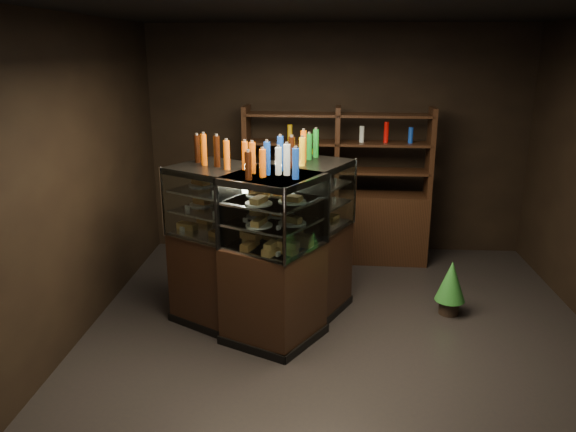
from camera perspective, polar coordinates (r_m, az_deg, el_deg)
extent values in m
plane|color=black|center=(5.64, 5.24, -11.87)|extent=(5.00, 5.00, 0.00)
cube|color=black|center=(7.55, 5.01, 7.58)|extent=(5.00, 0.02, 3.00)
cube|color=black|center=(2.74, 7.56, -9.36)|extent=(5.00, 0.02, 3.00)
cube|color=black|center=(5.59, -20.92, 3.26)|extent=(0.02, 5.00, 3.00)
cube|color=black|center=(4.97, 6.21, 20.16)|extent=(5.00, 5.00, 0.02)
cube|color=black|center=(5.66, 0.21, -6.43)|extent=(1.29, 1.61, 0.94)
cube|color=black|center=(5.84, 0.21, -10.31)|extent=(1.33, 1.66, 0.08)
cube|color=black|center=(5.32, 0.23, 4.58)|extent=(1.29, 1.61, 0.06)
cube|color=silver|center=(5.48, 0.22, -1.81)|extent=(1.21, 1.53, 0.02)
cube|color=silver|center=(5.42, 0.22, 0.41)|extent=(1.21, 1.53, 0.02)
cube|color=silver|center=(5.37, 0.22, 2.46)|extent=(1.21, 1.53, 0.02)
cube|color=white|center=(5.22, 3.74, 0.90)|extent=(0.66, 1.29, 0.66)
cylinder|color=silver|center=(5.86, 6.81, 2.57)|extent=(0.03, 0.03, 0.68)
cylinder|color=silver|center=(4.62, -0.37, -1.19)|extent=(0.03, 0.03, 0.68)
cube|color=black|center=(5.58, -4.29, -6.80)|extent=(1.60, 1.37, 0.94)
cube|color=black|center=(5.77, -4.20, -10.72)|extent=(1.65, 1.41, 0.08)
cube|color=black|center=(5.24, -4.55, 4.35)|extent=(1.60, 1.37, 0.06)
cube|color=silver|center=(5.41, -4.40, -2.13)|extent=(1.52, 1.29, 0.02)
cube|color=silver|center=(5.34, -4.45, 0.12)|extent=(1.52, 1.29, 0.02)
cube|color=silver|center=(5.29, -4.50, 2.19)|extent=(1.52, 1.29, 0.02)
cube|color=white|center=(5.04, -7.13, 0.23)|extent=(1.23, 0.76, 0.66)
cylinder|color=silver|center=(4.62, -0.37, -1.19)|extent=(0.03, 0.03, 0.68)
cylinder|color=silver|center=(5.54, -12.63, 1.46)|extent=(0.03, 0.03, 0.68)
cube|color=#DA914E|center=(4.97, -2.91, -3.38)|extent=(0.16, 0.20, 0.06)
cube|color=#DA914E|center=(5.29, -0.53, -2.08)|extent=(0.16, 0.20, 0.06)
cube|color=#DA914E|center=(5.62, 1.56, -0.93)|extent=(0.16, 0.20, 0.06)
cube|color=#DA914E|center=(5.96, 3.42, 0.09)|extent=(0.16, 0.20, 0.06)
cylinder|color=white|center=(4.97, -2.93, -0.93)|extent=(0.24, 0.24, 0.02)
cube|color=#DA914E|center=(4.96, -2.94, -0.55)|extent=(0.15, 0.19, 0.05)
cylinder|color=white|center=(5.26, -0.77, 0.11)|extent=(0.24, 0.24, 0.02)
cube|color=#DA914E|center=(5.25, -0.77, 0.47)|extent=(0.15, 0.19, 0.05)
cylinder|color=white|center=(5.57, 1.16, 1.04)|extent=(0.24, 0.24, 0.02)
cube|color=#DA914E|center=(5.56, 1.16, 1.39)|extent=(0.15, 0.19, 0.05)
cylinder|color=white|center=(5.88, 2.89, 1.88)|extent=(0.24, 0.24, 0.02)
cube|color=#DA914E|center=(5.87, 2.89, 2.20)|extent=(0.15, 0.19, 0.05)
cylinder|color=white|center=(4.91, -2.97, 1.29)|extent=(0.24, 0.24, 0.02)
cube|color=#DA914E|center=(4.90, -2.97, 1.68)|extent=(0.15, 0.19, 0.05)
cylinder|color=white|center=(5.21, -0.78, 2.21)|extent=(0.24, 0.24, 0.02)
cube|color=#DA914E|center=(5.20, -0.78, 2.58)|extent=(0.15, 0.19, 0.05)
cylinder|color=white|center=(5.51, 1.17, 3.04)|extent=(0.24, 0.24, 0.02)
cube|color=#DA914E|center=(5.51, 1.17, 3.39)|extent=(0.15, 0.19, 0.05)
cylinder|color=white|center=(5.83, 2.92, 3.77)|extent=(0.24, 0.24, 0.02)
cube|color=#DA914E|center=(5.82, 2.92, 4.10)|extent=(0.15, 0.19, 0.05)
cube|color=#DA914E|center=(5.76, -9.31, -0.73)|extent=(0.20, 0.17, 0.06)
cube|color=#DA914E|center=(5.49, -6.28, -1.46)|extent=(0.20, 0.17, 0.06)
cube|color=#DA914E|center=(5.25, -2.95, -2.25)|extent=(0.20, 0.17, 0.06)
cube|color=#DA914E|center=(5.03, 0.69, -3.11)|extent=(0.20, 0.17, 0.06)
cylinder|color=white|center=(5.69, -8.74, 1.19)|extent=(0.24, 0.24, 0.02)
cube|color=#DA914E|center=(5.68, -8.75, 1.53)|extent=(0.19, 0.16, 0.05)
cylinder|color=white|center=(5.45, -5.95, 0.61)|extent=(0.24, 0.24, 0.02)
cube|color=#DA914E|center=(5.44, -5.96, 0.96)|extent=(0.19, 0.16, 0.05)
cylinder|color=white|center=(5.23, -2.91, -0.02)|extent=(0.24, 0.24, 0.02)
cube|color=#DA914E|center=(5.22, -2.91, 0.34)|extent=(0.19, 0.16, 0.05)
cylinder|color=white|center=(5.02, 0.39, -0.71)|extent=(0.24, 0.24, 0.02)
cube|color=#DA914E|center=(5.01, 0.39, -0.33)|extent=(0.19, 0.16, 0.05)
cylinder|color=white|center=(5.64, -8.83, 3.14)|extent=(0.24, 0.24, 0.02)
cube|color=#DA914E|center=(5.63, -8.84, 3.49)|extent=(0.19, 0.16, 0.05)
cylinder|color=white|center=(5.40, -6.01, 2.64)|extent=(0.24, 0.24, 0.02)
cube|color=#DA914E|center=(5.39, -6.02, 3.00)|extent=(0.19, 0.16, 0.05)
cylinder|color=white|center=(5.17, -2.94, 2.09)|extent=(0.24, 0.24, 0.02)
cube|color=#DA914E|center=(5.16, -2.95, 2.46)|extent=(0.19, 0.16, 0.05)
cylinder|color=white|center=(4.97, 0.39, 1.49)|extent=(0.24, 0.24, 0.02)
cube|color=#DA914E|center=(4.96, 0.39, 1.87)|extent=(0.19, 0.16, 0.05)
cylinder|color=#D8590A|center=(4.78, -3.41, 5.24)|extent=(0.06, 0.06, 0.28)
cylinder|color=silver|center=(4.75, -3.44, 7.02)|extent=(0.03, 0.03, 0.02)
cylinder|color=silver|center=(4.90, -2.43, 5.55)|extent=(0.06, 0.06, 0.28)
cylinder|color=silver|center=(4.88, -2.45, 7.28)|extent=(0.03, 0.03, 0.02)
cylinder|color=#B20C0A|center=(5.03, -1.50, 5.85)|extent=(0.06, 0.06, 0.28)
cylinder|color=silver|center=(5.00, -1.51, 7.53)|extent=(0.03, 0.03, 0.02)
cylinder|color=#0F38B2|center=(5.16, -0.62, 6.12)|extent=(0.06, 0.06, 0.28)
cylinder|color=silver|center=(5.13, -0.62, 7.77)|extent=(0.03, 0.03, 0.02)
cylinder|color=yellow|center=(5.29, 0.23, 6.39)|extent=(0.06, 0.06, 0.28)
cylinder|color=silver|center=(5.26, 0.23, 7.99)|extent=(0.03, 0.03, 0.02)
cylinder|color=black|center=(5.41, 1.03, 6.63)|extent=(0.06, 0.06, 0.28)
cylinder|color=silver|center=(5.39, 1.04, 8.20)|extent=(0.03, 0.03, 0.02)
cylinder|color=#147223|center=(5.55, 1.80, 6.87)|extent=(0.06, 0.06, 0.28)
cylinder|color=silver|center=(5.52, 1.81, 8.40)|extent=(0.03, 0.03, 0.02)
cylinder|color=#D8590A|center=(5.68, 2.53, 7.09)|extent=(0.06, 0.06, 0.28)
cylinder|color=silver|center=(5.65, 2.55, 8.59)|extent=(0.03, 0.03, 0.02)
cylinder|color=silver|center=(5.81, 3.23, 7.31)|extent=(0.06, 0.06, 0.28)
cylinder|color=silver|center=(5.79, 3.26, 8.77)|extent=(0.03, 0.03, 0.02)
cylinder|color=#D8590A|center=(5.60, -9.42, 6.76)|extent=(0.06, 0.06, 0.28)
cylinder|color=silver|center=(5.58, -9.50, 8.28)|extent=(0.03, 0.03, 0.02)
cylinder|color=silver|center=(5.50, -8.28, 6.63)|extent=(0.06, 0.06, 0.28)
cylinder|color=silver|center=(5.48, -8.35, 8.17)|extent=(0.03, 0.03, 0.02)
cylinder|color=#B20C0A|center=(5.40, -7.10, 6.48)|extent=(0.06, 0.06, 0.28)
cylinder|color=silver|center=(5.38, -7.15, 8.06)|extent=(0.03, 0.03, 0.02)
cylinder|color=#0F38B2|center=(5.30, -5.87, 6.33)|extent=(0.06, 0.06, 0.28)
cylinder|color=silver|center=(5.28, -5.92, 7.93)|extent=(0.03, 0.03, 0.02)
cylinder|color=yellow|center=(5.21, -4.60, 6.17)|extent=(0.06, 0.06, 0.28)
cylinder|color=silver|center=(5.18, -4.64, 7.80)|extent=(0.03, 0.03, 0.02)
cylinder|color=black|center=(5.11, -3.28, 6.01)|extent=(0.06, 0.06, 0.28)
cylinder|color=silver|center=(5.09, -3.31, 7.67)|extent=(0.03, 0.03, 0.02)
cylinder|color=#147223|center=(5.02, -1.91, 5.83)|extent=(0.06, 0.06, 0.28)
cylinder|color=silver|center=(5.00, -1.93, 7.52)|extent=(0.03, 0.03, 0.02)
cylinder|color=#D8590A|center=(4.94, -0.50, 5.64)|extent=(0.06, 0.06, 0.28)
cylinder|color=silver|center=(4.91, -0.50, 7.36)|extent=(0.03, 0.03, 0.02)
cylinder|color=silver|center=(4.85, 0.97, 5.44)|extent=(0.06, 0.06, 0.28)
cylinder|color=silver|center=(4.82, 0.97, 7.19)|extent=(0.03, 0.03, 0.02)
cylinder|color=black|center=(6.22, 16.03, -8.85)|extent=(0.21, 0.21, 0.16)
cone|color=#1C5E1A|center=(6.10, 16.25, -6.35)|extent=(0.31, 0.31, 0.43)
cone|color=#1C5E1A|center=(6.05, 16.36, -5.11)|extent=(0.24, 0.24, 0.30)
cube|color=black|center=(7.36, 4.82, -1.09)|extent=(2.37, 0.51, 0.90)
cube|color=black|center=(7.22, -4.21, 6.76)|extent=(0.07, 0.38, 1.10)
cube|color=black|center=(7.11, 5.02, 6.60)|extent=(0.07, 0.38, 1.10)
cube|color=black|center=(7.20, 14.26, 6.27)|extent=(0.07, 0.38, 1.10)
cube|color=black|center=(7.16, 4.97, 4.63)|extent=(2.32, 0.46, 0.03)
cube|color=black|center=(7.10, 5.04, 7.40)|extent=(2.32, 0.46, 0.03)
cube|color=black|center=(7.05, 5.11, 10.20)|extent=(2.32, 0.46, 0.03)
cylinder|color=#D8590A|center=(7.20, -2.19, 5.76)|extent=(0.06, 0.06, 0.22)
cylinder|color=silver|center=(7.17, 0.19, 5.72)|extent=(0.06, 0.06, 0.22)
cylinder|color=#B20C0A|center=(7.15, 2.59, 5.67)|extent=(0.06, 0.06, 0.22)
cylinder|color=#0F38B2|center=(7.14, 4.99, 5.61)|extent=(0.06, 0.06, 0.22)
cylinder|color=yellow|center=(7.14, 7.40, 5.54)|extent=(0.06, 0.06, 0.22)
cylinder|color=black|center=(7.16, 9.80, 5.46)|extent=(0.06, 0.06, 0.22)
cylinder|color=#147223|center=(7.19, 12.19, 5.38)|extent=(0.06, 0.06, 0.22)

